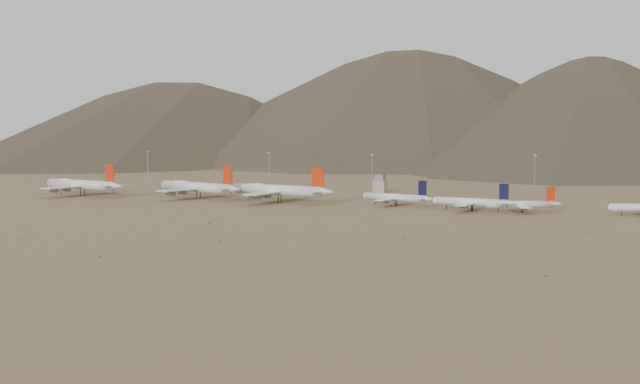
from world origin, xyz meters
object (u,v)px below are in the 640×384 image
at_px(control_tower, 380,185).
at_px(widebody_west, 82,184).
at_px(narrowbody_a, 397,197).
at_px(widebody_centre, 197,187).
at_px(narrowbody_b, 473,202).
at_px(widebody_east, 278,190).

bearing_deg(control_tower, widebody_west, -151.87).
bearing_deg(narrowbody_a, widebody_west, -163.27).
xyz_separation_m(narrowbody_a, control_tower, (-34.75, 81.81, 0.52)).
height_order(widebody_centre, narrowbody_b, widebody_centre).
distance_m(widebody_centre, narrowbody_b, 170.59).
bearing_deg(narrowbody_b, widebody_east, -178.03).
xyz_separation_m(widebody_east, narrowbody_b, (114.72, -7.87, -2.35)).
bearing_deg(widebody_east, control_tower, 76.91).
bearing_deg(widebody_centre, control_tower, 60.59).
distance_m(widebody_west, widebody_east, 135.21).
xyz_separation_m(widebody_west, narrowbody_a, (205.29, 9.36, -2.34)).
distance_m(widebody_east, narrowbody_a, 70.35).
height_order(widebody_east, narrowbody_b, widebody_east).
xyz_separation_m(widebody_centre, control_tower, (90.95, 82.96, -1.85)).
height_order(widebody_east, narrowbody_a, widebody_east).
bearing_deg(narrowbody_a, control_tower, 127.13).
relative_size(widebody_centre, narrowbody_b, 1.49).
height_order(widebody_west, narrowbody_a, widebody_west).
bearing_deg(widebody_west, narrowbody_a, 15.01).
height_order(narrowbody_a, control_tower, narrowbody_a).
distance_m(widebody_east, narrowbody_b, 115.02).
bearing_deg(widebody_centre, widebody_east, 15.21).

